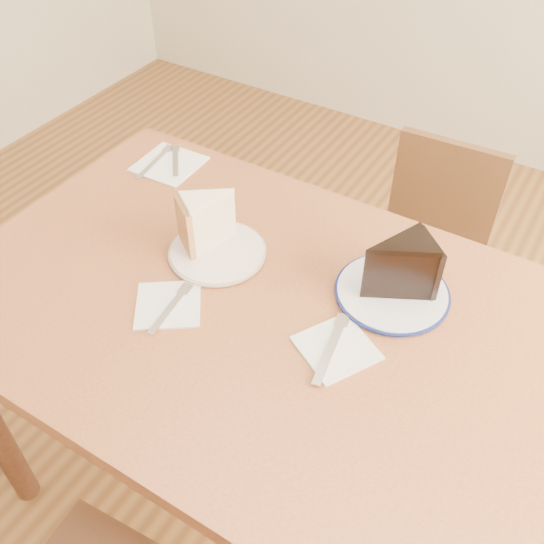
% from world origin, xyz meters
% --- Properties ---
extents(ground, '(4.00, 4.00, 0.00)m').
position_xyz_m(ground, '(0.00, 0.00, 0.00)').
color(ground, '#4D2E14').
rests_on(ground, ground).
extents(table, '(1.20, 0.80, 0.75)m').
position_xyz_m(table, '(0.00, 0.00, 0.65)').
color(table, '#5D2F19').
rests_on(table, ground).
extents(chair_far, '(0.38, 0.38, 0.73)m').
position_xyz_m(chair_far, '(0.14, 0.68, 0.41)').
color(chair_far, '#361F10').
rests_on(chair_far, ground).
extents(plate_cream, '(0.20, 0.20, 0.01)m').
position_xyz_m(plate_cream, '(-0.14, 0.08, 0.76)').
color(plate_cream, silver).
rests_on(plate_cream, table).
extents(plate_navy, '(0.21, 0.21, 0.01)m').
position_xyz_m(plate_navy, '(0.22, 0.16, 0.76)').
color(plate_navy, white).
rests_on(plate_navy, table).
extents(carrot_cake, '(0.12, 0.13, 0.11)m').
position_xyz_m(carrot_cake, '(-0.16, 0.10, 0.82)').
color(carrot_cake, '#F2E4C8').
rests_on(carrot_cake, plate_cream).
extents(chocolate_cake, '(0.15, 0.16, 0.11)m').
position_xyz_m(chocolate_cake, '(0.22, 0.16, 0.82)').
color(chocolate_cake, black).
rests_on(chocolate_cake, plate_navy).
extents(napkin_cream, '(0.17, 0.17, 0.00)m').
position_xyz_m(napkin_cream, '(-0.13, -0.09, 0.75)').
color(napkin_cream, white).
rests_on(napkin_cream, table).
extents(napkin_navy, '(0.17, 0.17, 0.00)m').
position_xyz_m(napkin_navy, '(0.19, -0.02, 0.75)').
color(napkin_navy, white).
rests_on(napkin_navy, table).
extents(napkin_spare, '(0.15, 0.15, 0.00)m').
position_xyz_m(napkin_spare, '(-0.44, 0.29, 0.75)').
color(napkin_spare, white).
rests_on(napkin_spare, table).
extents(fork_cream, '(0.03, 0.14, 0.00)m').
position_xyz_m(fork_cream, '(-0.12, -0.10, 0.76)').
color(fork_cream, white).
rests_on(fork_cream, napkin_cream).
extents(knife_navy, '(0.05, 0.17, 0.00)m').
position_xyz_m(knife_navy, '(0.18, -0.03, 0.76)').
color(knife_navy, silver).
rests_on(knife_navy, napkin_navy).
extents(fork_spare, '(0.10, 0.12, 0.00)m').
position_xyz_m(fork_spare, '(-0.43, 0.30, 0.76)').
color(fork_spare, silver).
rests_on(fork_spare, napkin_spare).
extents(knife_spare, '(0.04, 0.16, 0.00)m').
position_xyz_m(knife_spare, '(-0.47, 0.27, 0.76)').
color(knife_spare, silver).
rests_on(knife_spare, napkin_spare).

